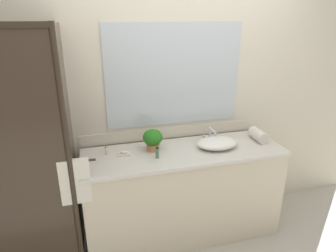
{
  "coord_description": "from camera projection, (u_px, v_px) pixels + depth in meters",
  "views": [
    {
      "loc": [
        -0.77,
        -2.25,
        2.03
      ],
      "look_at": [
        -0.15,
        0.0,
        1.15
      ],
      "focal_mm": 31.5,
      "sensor_mm": 36.0,
      "label": 1
    }
  ],
  "objects": [
    {
      "name": "ground_plane",
      "position": [
        182.0,
        232.0,
        2.94
      ],
      "size": [
        8.0,
        8.0,
        0.0
      ],
      "primitive_type": "plane",
      "color": "#B7B2A8"
    },
    {
      "name": "wall_back_with_mirror",
      "position": [
        174.0,
        97.0,
        2.79
      ],
      "size": [
        4.4,
        0.06,
        2.6
      ],
      "color": "beige",
      "rests_on": "ground_plane"
    },
    {
      "name": "vanity_cabinet",
      "position": [
        183.0,
        193.0,
        2.79
      ],
      "size": [
        1.8,
        0.58,
        0.9
      ],
      "color": "beige",
      "rests_on": "ground_plane"
    },
    {
      "name": "shower_enclosure",
      "position": [
        23.0,
        167.0,
        2.09
      ],
      "size": [
        1.2,
        0.59,
        2.0
      ],
      "color": "#2D2319",
      "rests_on": "ground_plane"
    },
    {
      "name": "sink_basin",
      "position": [
        217.0,
        143.0,
        2.67
      ],
      "size": [
        0.38,
        0.27,
        0.09
      ],
      "primitive_type": "ellipsoid",
      "color": "white",
      "rests_on": "vanity_cabinet"
    },
    {
      "name": "faucet",
      "position": [
        210.0,
        136.0,
        2.82
      ],
      "size": [
        0.17,
        0.15,
        0.14
      ],
      "color": "silver",
      "rests_on": "vanity_cabinet"
    },
    {
      "name": "potted_plant",
      "position": [
        153.0,
        139.0,
        2.6
      ],
      "size": [
        0.18,
        0.18,
        0.19
      ],
      "color": "#B77A51",
      "rests_on": "vanity_cabinet"
    },
    {
      "name": "soap_dish",
      "position": [
        124.0,
        153.0,
        2.54
      ],
      "size": [
        0.1,
        0.07,
        0.04
      ],
      "color": "silver",
      "rests_on": "vanity_cabinet"
    },
    {
      "name": "amenity_bottle_body_wash",
      "position": [
        157.0,
        153.0,
        2.47
      ],
      "size": [
        0.03,
        0.03,
        0.1
      ],
      "color": "#4C7056",
      "rests_on": "vanity_cabinet"
    },
    {
      "name": "amenity_bottle_conditioner",
      "position": [
        106.0,
        150.0,
        2.55
      ],
      "size": [
        0.02,
        0.02,
        0.07
      ],
      "color": "silver",
      "rests_on": "vanity_cabinet"
    },
    {
      "name": "rolled_towel_near_edge",
      "position": [
        258.0,
        135.0,
        2.82
      ],
      "size": [
        0.11,
        0.21,
        0.11
      ],
      "primitive_type": "cylinder",
      "rotation": [
        1.57,
        0.0,
        -0.01
      ],
      "color": "silver",
      "rests_on": "vanity_cabinet"
    }
  ]
}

